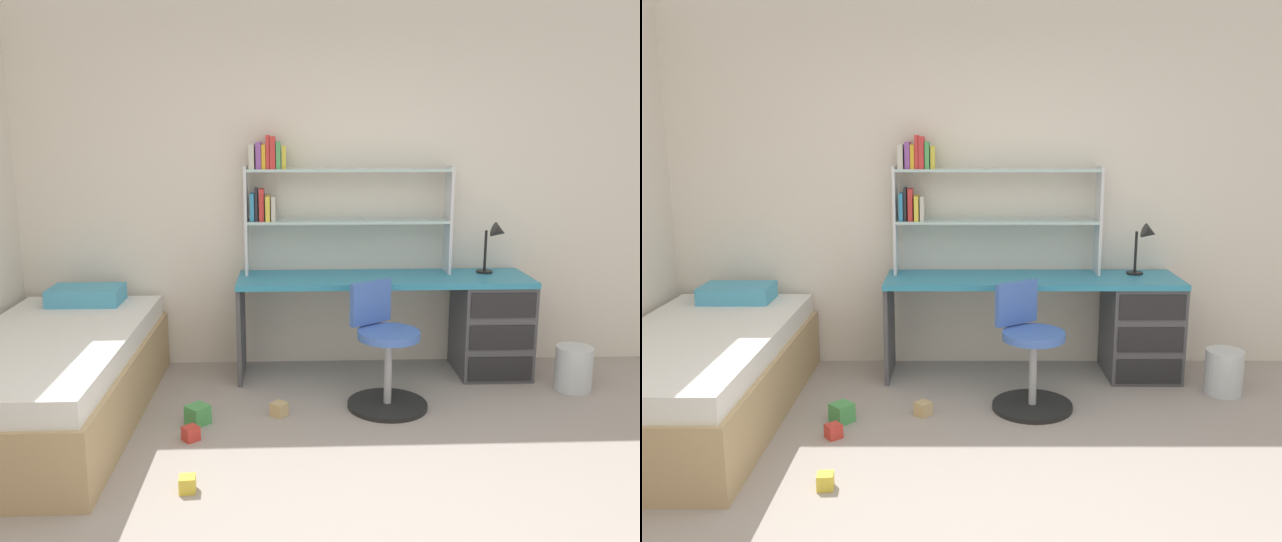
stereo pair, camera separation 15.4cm
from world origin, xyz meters
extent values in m
cube|color=silver|center=(0.00, 2.43, 1.35)|extent=(5.67, 0.06, 2.71)
cube|color=teal|center=(0.34, 2.11, 0.71)|extent=(2.10, 0.55, 0.04)
cube|color=#4C4C51|center=(1.14, 2.11, 0.35)|extent=(0.51, 0.52, 0.69)
cube|color=#4C4C51|center=(-0.70, 2.11, 0.35)|extent=(0.03, 0.49, 0.69)
cube|color=black|center=(1.14, 1.84, 0.12)|extent=(0.45, 0.01, 0.18)
cube|color=black|center=(1.14, 1.84, 0.35)|extent=(0.45, 0.01, 0.18)
cube|color=black|center=(1.14, 1.84, 0.58)|extent=(0.45, 0.01, 0.18)
cube|color=silver|center=(-0.65, 2.26, 1.13)|extent=(0.02, 0.22, 0.78)
cube|color=silver|center=(0.83, 2.26, 1.13)|extent=(0.02, 0.22, 0.78)
cube|color=silver|center=(0.09, 2.26, 1.12)|extent=(1.46, 0.22, 0.02)
cube|color=silver|center=(0.09, 2.26, 1.49)|extent=(1.46, 0.22, 0.02)
cube|color=#338CBF|center=(-0.61, 2.26, 1.23)|extent=(0.03, 0.15, 0.20)
cube|color=#26262D|center=(-0.58, 2.26, 1.24)|extent=(0.02, 0.13, 0.24)
cube|color=red|center=(-0.54, 2.26, 1.24)|extent=(0.03, 0.14, 0.23)
cube|color=yellow|center=(-0.49, 2.26, 1.22)|extent=(0.03, 0.18, 0.18)
cube|color=beige|center=(-0.45, 2.26, 1.22)|extent=(0.03, 0.17, 0.18)
cube|color=beige|center=(-0.60, 2.26, 1.58)|extent=(0.04, 0.19, 0.17)
cube|color=purple|center=(-0.55, 2.26, 1.59)|extent=(0.04, 0.16, 0.19)
cube|color=gold|center=(-0.52, 2.26, 1.58)|extent=(0.03, 0.17, 0.17)
cube|color=red|center=(-0.49, 2.26, 1.62)|extent=(0.02, 0.17, 0.24)
cube|color=red|center=(-0.45, 2.26, 1.61)|extent=(0.04, 0.18, 0.23)
cube|color=#4CA559|center=(-0.41, 2.26, 1.59)|extent=(0.03, 0.17, 0.19)
cube|color=yellow|center=(-0.38, 2.26, 1.58)|extent=(0.03, 0.12, 0.16)
cylinder|color=black|center=(1.10, 2.21, 0.74)|extent=(0.12, 0.12, 0.02)
cylinder|color=black|center=(1.10, 2.21, 0.90)|extent=(0.02, 0.02, 0.30)
cone|color=black|center=(1.18, 2.16, 1.05)|extent=(0.12, 0.11, 0.13)
cylinder|color=black|center=(0.29, 1.48, 0.01)|extent=(0.52, 0.52, 0.03)
cylinder|color=#A5A8AD|center=(0.29, 1.48, 0.23)|extent=(0.05, 0.05, 0.47)
cylinder|color=#3F66BF|center=(0.29, 1.48, 0.49)|extent=(0.40, 0.40, 0.05)
cube|color=#3F66BF|center=(0.19, 1.63, 0.67)|extent=(0.29, 0.21, 0.28)
cube|color=tan|center=(-1.80, 1.33, 0.21)|extent=(1.04, 2.10, 0.41)
cube|color=white|center=(-1.80, 1.33, 0.48)|extent=(0.98, 2.04, 0.14)
cube|color=#4CA5CC|center=(-1.80, 2.13, 0.61)|extent=(0.50, 0.32, 0.12)
cylinder|color=silver|center=(1.62, 1.73, 0.15)|extent=(0.25, 0.25, 0.31)
cube|color=gold|center=(-0.85, 0.47, 0.04)|extent=(0.09, 0.09, 0.08)
cube|color=#479E51|center=(-0.91, 1.27, 0.06)|extent=(0.17, 0.17, 0.12)
cube|color=tan|center=(-0.41, 1.37, 0.04)|extent=(0.12, 0.12, 0.09)
cube|color=red|center=(-0.92, 1.05, 0.04)|extent=(0.12, 0.12, 0.08)
camera|label=1|loc=(-0.32, -2.61, 1.75)|focal=37.78mm
camera|label=2|loc=(-0.17, -2.61, 1.75)|focal=37.78mm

